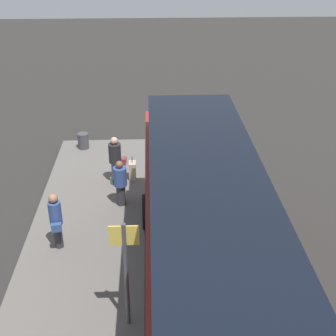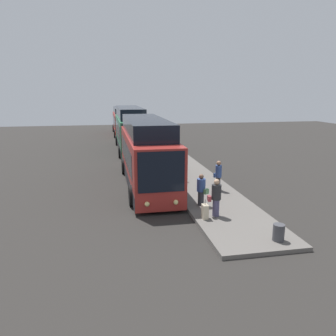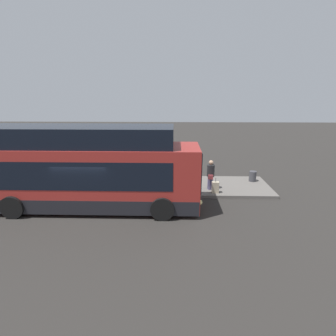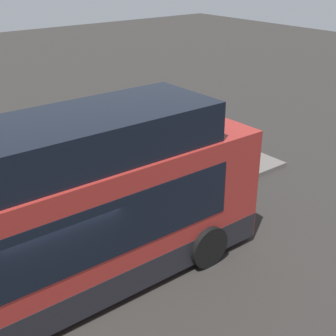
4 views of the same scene
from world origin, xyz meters
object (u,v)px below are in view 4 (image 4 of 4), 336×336
object	(u,v)px
passenger_waiting	(160,172)
trash_bin	(223,139)
passenger_with_bags	(69,170)
passenger_boarding	(193,155)
suitcase	(209,176)
bus_lead	(39,229)

from	to	relation	value
passenger_waiting	trash_bin	bearing A→B (deg)	73.35
passenger_with_bags	passenger_boarding	bearing A→B (deg)	-120.85
passenger_boarding	trash_bin	size ratio (longest dim) A/B	2.67
passenger_with_bags	suitcase	world-z (taller)	passenger_with_bags
passenger_waiting	bus_lead	bearing A→B (deg)	-104.54
bus_lead	passenger_boarding	bearing A→B (deg)	20.31
suitcase	trash_bin	xyz separation A→B (m)	(2.67, 2.09, 0.00)
passenger_waiting	trash_bin	world-z (taller)	passenger_waiting
suitcase	trash_bin	bearing A→B (deg)	38.04
bus_lead	passenger_waiting	bearing A→B (deg)	23.73
passenger_with_bags	passenger_waiting	bearing A→B (deg)	-136.66
passenger_boarding	trash_bin	xyz separation A→B (m)	(2.89, 1.52, -0.60)
passenger_with_bags	suitcase	distance (m)	4.51
passenger_boarding	suitcase	world-z (taller)	passenger_boarding
passenger_waiting	passenger_boarding	bearing A→B (deg)	60.36
suitcase	passenger_waiting	bearing A→B (deg)	169.02
bus_lead	suitcase	world-z (taller)	bus_lead
bus_lead	passenger_waiting	size ratio (longest dim) A/B	6.78
bus_lead	passenger_boarding	xyz separation A→B (m)	(6.34, 2.35, -0.77)
passenger_waiting	trash_bin	size ratio (longest dim) A/B	2.46
passenger_waiting	passenger_with_bags	distance (m)	2.80
bus_lead	passenger_waiting	world-z (taller)	bus_lead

